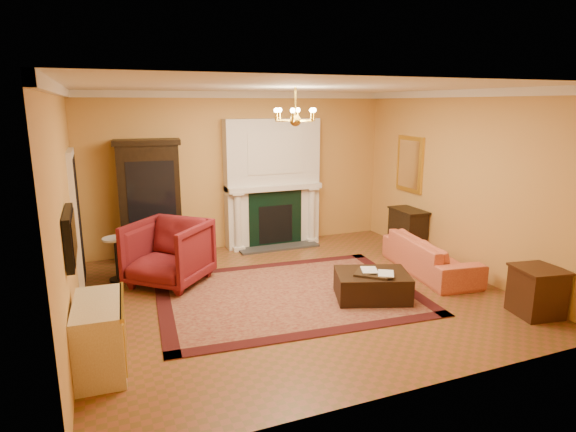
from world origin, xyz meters
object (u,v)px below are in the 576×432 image
wingback_armchair (168,250)px  coral_sofa (430,250)px  china_cabinet (151,203)px  pedestal_table (117,256)px  console_table (407,232)px  commode (100,336)px  leather_ottoman (372,285)px  end_table (537,293)px

wingback_armchair → coral_sofa: size_ratio=0.55×
china_cabinet → coral_sofa: 4.94m
wingback_armchair → coral_sofa: wingback_armchair is taller
pedestal_table → console_table: bearing=-4.9°
wingback_armchair → commode: bearing=-72.6°
commode → leather_ottoman: (3.69, 0.56, -0.17)m
coral_sofa → leather_ottoman: size_ratio=1.97×
end_table → console_table: size_ratio=0.78×
pedestal_table → commode: (-0.30, -2.71, -0.04)m
china_cabinet → leather_ottoman: size_ratio=2.02×
china_cabinet → console_table: size_ratio=2.57×
console_table → commode: bearing=-155.5°
coral_sofa → console_table: console_table is taller
coral_sofa → end_table: 1.93m
wingback_armchair → console_table: bearing=41.9°
wingback_armchair → pedestal_table: 0.88m
china_cabinet → end_table: china_cabinet is taller
china_cabinet → commode: 3.84m
china_cabinet → commode: size_ratio=2.04×
china_cabinet → leather_ottoman: (2.72, -3.10, -0.83)m
pedestal_table → end_table: 6.19m
pedestal_table → leather_ottoman: bearing=-32.4°
commode → end_table: 5.50m
pedestal_table → leather_ottoman: pedestal_table is taller
china_cabinet → wingback_armchair: bearing=-80.6°
leather_ottoman → coral_sofa: bearing=42.3°
console_table → leather_ottoman: size_ratio=0.79×
leather_ottoman → wingback_armchair: bearing=166.7°
commode → coral_sofa: bearing=15.9°
china_cabinet → pedestal_table: 1.32m
pedestal_table → console_table: console_table is taller
end_table → pedestal_table: bearing=146.2°
leather_ottoman → commode: bearing=-151.5°
china_cabinet → console_table: (4.54, -1.40, -0.64)m
leather_ottoman → china_cabinet: bearing=151.2°
coral_sofa → leather_ottoman: (-1.51, -0.62, -0.19)m
china_cabinet → coral_sofa: bearing=-24.5°
console_table → pedestal_table: bearing=177.3°
leather_ottoman → end_table: bearing=-16.4°
commode → end_table: commode is taller
coral_sofa → console_table: bearing=-8.0°
pedestal_table → coral_sofa: (4.90, -1.53, -0.02)m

